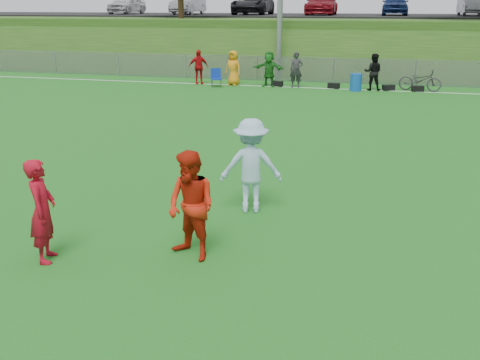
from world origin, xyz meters
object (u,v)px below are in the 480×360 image
(player_red_left, at_px, (42,211))
(recycling_bin, at_px, (356,82))
(bicycle, at_px, (420,80))
(player_red_center, at_px, (191,206))
(player_blue, at_px, (251,166))

(player_red_left, bearing_deg, recycling_bin, -31.80)
(player_red_left, distance_m, bicycle, 20.75)
(player_red_center, xyz_separation_m, player_blue, (0.44, 2.22, 0.04))
(player_red_center, height_order, recycling_bin, player_red_center)
(recycling_bin, bearing_deg, bicycle, 14.05)
(player_red_left, distance_m, recycling_bin, 19.28)
(player_red_center, xyz_separation_m, bicycle, (4.66, 18.94, -0.38))
(player_red_left, relative_size, bicycle, 0.87)
(player_blue, xyz_separation_m, recycling_bin, (1.32, 15.99, -0.52))
(recycling_bin, bearing_deg, player_red_center, -95.54)
(player_blue, height_order, bicycle, player_blue)
(bicycle, bearing_deg, recycling_bin, 117.70)
(player_red_left, distance_m, player_red_center, 2.31)
(player_red_center, relative_size, player_blue, 0.96)
(player_red_center, height_order, bicycle, player_red_center)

